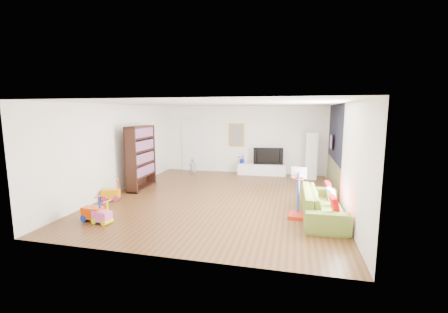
% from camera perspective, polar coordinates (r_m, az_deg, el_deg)
% --- Properties ---
extents(floor, '(6.50, 7.50, 0.00)m').
position_cam_1_polar(floor, '(8.83, -0.60, -7.78)').
color(floor, brown).
rests_on(floor, ground).
extents(ceiling, '(6.50, 7.50, 0.00)m').
position_cam_1_polar(ceiling, '(8.47, -0.63, 10.02)').
color(ceiling, white).
rests_on(ceiling, ground).
extents(wall_back, '(6.50, 0.00, 2.70)m').
position_cam_1_polar(wall_back, '(12.20, 3.62, 3.21)').
color(wall_back, white).
rests_on(wall_back, ground).
extents(wall_front, '(6.50, 0.00, 2.70)m').
position_cam_1_polar(wall_front, '(5.04, -10.94, -4.58)').
color(wall_front, silver).
rests_on(wall_front, ground).
extents(wall_left, '(0.00, 7.50, 2.70)m').
position_cam_1_polar(wall_left, '(9.84, -19.32, 1.46)').
color(wall_left, silver).
rests_on(wall_left, ground).
extents(wall_right, '(0.00, 7.50, 2.70)m').
position_cam_1_polar(wall_right, '(8.39, 21.48, 0.20)').
color(wall_right, white).
rests_on(wall_right, ground).
extents(navy_accent, '(0.01, 3.20, 1.70)m').
position_cam_1_polar(navy_accent, '(9.72, 20.40, 4.29)').
color(navy_accent, black).
rests_on(navy_accent, wall_right).
extents(olive_wainscot, '(0.01, 3.20, 1.00)m').
position_cam_1_polar(olive_wainscot, '(9.90, 20.00, -3.53)').
color(olive_wainscot, brown).
rests_on(olive_wainscot, wall_right).
extents(doorway, '(1.45, 0.06, 2.10)m').
position_cam_1_polar(doorway, '(12.65, -4.94, 2.02)').
color(doorway, white).
rests_on(doorway, ground).
extents(painting_back, '(0.62, 0.06, 0.92)m').
position_cam_1_polar(painting_back, '(12.18, 2.44, 4.16)').
color(painting_back, gold).
rests_on(painting_back, wall_back).
extents(artwork_right, '(0.04, 0.56, 0.46)m').
position_cam_1_polar(artwork_right, '(9.93, 19.80, 2.66)').
color(artwork_right, '#7F3F8C').
rests_on(artwork_right, wall_right).
extents(media_console, '(1.89, 0.53, 0.44)m').
position_cam_1_polar(media_console, '(11.94, 7.19, -2.45)').
color(media_console, white).
rests_on(media_console, ground).
extents(tall_cabinet, '(0.41, 0.41, 1.73)m').
position_cam_1_polar(tall_cabinet, '(11.51, 16.29, 0.14)').
color(tall_cabinet, white).
rests_on(tall_cabinet, ground).
extents(bookshelf, '(0.41, 1.40, 2.03)m').
position_cam_1_polar(bookshelf, '(10.00, -15.53, -0.20)').
color(bookshelf, black).
rests_on(bookshelf, ground).
extents(sofa, '(0.94, 2.31, 0.67)m').
position_cam_1_polar(sofa, '(7.47, 18.25, -8.61)').
color(sofa, olive).
rests_on(sofa, ground).
extents(basketball_hoop, '(0.44, 0.52, 1.18)m').
position_cam_1_polar(basketball_hoop, '(7.26, 13.89, -6.79)').
color(basketball_hoop, red).
rests_on(basketball_hoop, ground).
extents(ride_on_yellow, '(0.51, 0.39, 0.60)m').
position_cam_1_polar(ride_on_yellow, '(9.04, -20.75, -5.97)').
color(ride_on_yellow, '#E59A03').
rests_on(ride_on_yellow, ground).
extents(ride_on_orange, '(0.48, 0.31, 0.61)m').
position_cam_1_polar(ride_on_orange, '(7.54, -23.76, -8.97)').
color(ride_on_orange, '#D13C01').
rests_on(ride_on_orange, ground).
extents(ride_on_pink, '(0.45, 0.32, 0.54)m').
position_cam_1_polar(ride_on_pink, '(7.32, -22.26, -9.70)').
color(ride_on_pink, '#E854B3').
rests_on(ride_on_pink, ground).
extents(child, '(0.33, 0.26, 0.78)m').
position_cam_1_polar(child, '(11.20, -5.98, -2.26)').
color(child, gray).
rests_on(child, ground).
extents(tv, '(1.16, 0.30, 0.66)m').
position_cam_1_polar(tv, '(11.88, 8.39, 0.15)').
color(tv, black).
rests_on(tv, media_console).
extents(vase_plant, '(0.38, 0.35, 0.36)m').
position_cam_1_polar(vase_plant, '(11.99, 3.52, -0.42)').
color(vase_plant, '#091996').
rests_on(vase_plant, media_console).
extents(pillow_left, '(0.14, 0.40, 0.39)m').
position_cam_1_polar(pillow_left, '(6.78, 20.35, -8.74)').
color(pillow_left, red).
rests_on(pillow_left, sofa).
extents(pillow_center, '(0.17, 0.37, 0.36)m').
position_cam_1_polar(pillow_center, '(7.47, 19.82, -7.13)').
color(pillow_center, white).
rests_on(pillow_center, sofa).
extents(pillow_right, '(0.13, 0.40, 0.39)m').
position_cam_1_polar(pillow_right, '(8.07, 19.36, -5.96)').
color(pillow_right, '#B10312').
rests_on(pillow_right, sofa).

